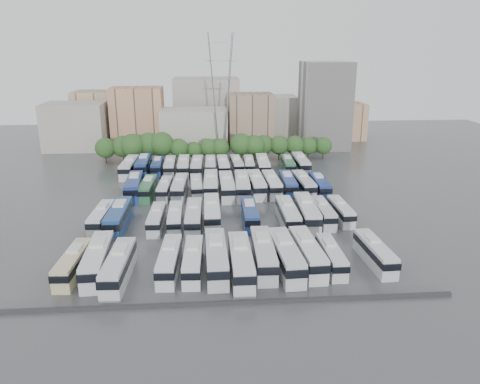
{
  "coord_description": "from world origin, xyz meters",
  "views": [
    {
      "loc": [
        -2.9,
        -83.78,
        30.54
      ],
      "look_at": [
        3.83,
        3.67,
        3.0
      ],
      "focal_mm": 35.0,
      "sensor_mm": 36.0,
      "label": 1
    }
  ],
  "objects": [
    {
      "name": "bus_r0_s0",
      "position": [
        -21.44,
        -23.41,
        1.76
      ],
      "size": [
        3.06,
        11.56,
        3.59
      ],
      "rotation": [
        0.0,
        0.0,
        -0.05
      ],
      "color": "beige",
      "rests_on": "ground"
    },
    {
      "name": "bus_r1_s0",
      "position": [
        -21.24,
        -5.24,
        1.78
      ],
      "size": [
        2.99,
        11.66,
        3.63
      ],
      "rotation": [
        0.0,
        0.0,
        -0.04
      ],
      "color": "silver",
      "rests_on": "ground"
    },
    {
      "name": "bus_r2_s9",
      "position": [
        8.04,
        12.14,
        2.03
      ],
      "size": [
        3.08,
        13.23,
        4.14
      ],
      "rotation": [
        0.0,
        0.0,
        0.02
      ],
      "color": "silver",
      "rests_on": "ground"
    },
    {
      "name": "bus_r1_s4",
      "position": [
        -8.34,
        -6.28,
        1.69
      ],
      "size": [
        2.53,
        11.01,
        3.45
      ],
      "rotation": [
        0.0,
        0.0,
        0.01
      ],
      "color": "silver",
      "rests_on": "ground"
    },
    {
      "name": "bus_r3_s8",
      "position": [
        5.08,
        30.77,
        1.76
      ],
      "size": [
        2.95,
        11.53,
        3.59
      ],
      "rotation": [
        0.0,
        0.0,
        0.04
      ],
      "color": "silver",
      "rests_on": "ground"
    },
    {
      "name": "bus_r0_s5",
      "position": [
        -4.9,
        -23.83,
        1.79
      ],
      "size": [
        2.93,
        11.68,
        3.64
      ],
      "rotation": [
        0.0,
        0.0,
        -0.03
      ],
      "color": "silver",
      "rests_on": "ground"
    },
    {
      "name": "bus_r3_s2",
      "position": [
        -14.84,
        30.95,
        1.75
      ],
      "size": [
        2.62,
        11.42,
        3.57
      ],
      "rotation": [
        0.0,
        0.0,
        0.01
      ],
      "color": "navy",
      "rests_on": "ground"
    },
    {
      "name": "bus_r2_s3",
      "position": [
        -11.53,
        11.71,
        1.67
      ],
      "size": [
        2.89,
        10.95,
        3.4
      ],
      "rotation": [
        0.0,
        0.0,
        -0.05
      ],
      "color": "silver",
      "rests_on": "ground"
    },
    {
      "name": "bus_r3_s13",
      "position": [
        21.3,
        29.83,
        2.02
      ],
      "size": [
        3.13,
        13.16,
        4.11
      ],
      "rotation": [
        0.0,
        0.0,
        -0.02
      ],
      "color": "silver",
      "rests_on": "ground"
    },
    {
      "name": "bus_r0_s13",
      "position": [
        21.45,
        -23.25,
        1.79
      ],
      "size": [
        3.0,
        11.73,
        3.65
      ],
      "rotation": [
        0.0,
        0.0,
        0.04
      ],
      "color": "silver",
      "rests_on": "ground"
    },
    {
      "name": "bus_r1_s12",
      "position": [
        18.16,
        -5.73,
        1.76
      ],
      "size": [
        2.56,
        11.42,
        3.58
      ],
      "rotation": [
        0.0,
        0.0,
        -0.01
      ],
      "color": "silver",
      "rests_on": "ground"
    },
    {
      "name": "parapet",
      "position": [
        0.0,
        -33.0,
        0.25
      ],
      "size": [
        56.0,
        0.5,
        0.5
      ],
      "primitive_type": "cube",
      "color": "#2D2D30",
      "rests_on": "ground"
    },
    {
      "name": "bus_r3_s5",
      "position": [
        -4.91,
        29.22,
        1.92
      ],
      "size": [
        3.12,
        12.57,
        3.92
      ],
      "rotation": [
        0.0,
        0.0,
        -0.03
      ],
      "color": "silver",
      "rests_on": "ground"
    },
    {
      "name": "bus_r0_s10",
      "position": [
        11.51,
        -23.06,
        2.01
      ],
      "size": [
        3.36,
        13.18,
        4.1
      ],
      "rotation": [
        0.0,
        0.0,
        0.04
      ],
      "color": "silver",
      "rests_on": "ground"
    },
    {
      "name": "electricity_pylon",
      "position": [
        2.0,
        50.0,
        18.66
      ],
      "size": [
        9.0,
        6.91,
        33.83
      ],
      "color": "slate",
      "rests_on": "ground"
    },
    {
      "name": "bus_r3_s12",
      "position": [
        17.96,
        29.56,
        1.82
      ],
      "size": [
        3.17,
        11.94,
        3.71
      ],
      "rotation": [
        0.0,
        0.0,
        -0.05
      ],
      "color": "#2B6541",
      "rests_on": "ground"
    },
    {
      "name": "bus_r2_s12",
      "position": [
        18.22,
        11.82,
        1.95
      ],
      "size": [
        3.26,
        12.74,
        3.97
      ],
      "rotation": [
        0.0,
        0.0,
        0.04
      ],
      "color": "silver",
      "rests_on": "ground"
    },
    {
      "name": "bus_r3_s4",
      "position": [
        -8.23,
        29.54,
        1.96
      ],
      "size": [
        2.86,
        12.77,
        4.0
      ],
      "rotation": [
        0.0,
        0.0,
        0.01
      ],
      "color": "silver",
      "rests_on": "ground"
    },
    {
      "name": "apartment_tower",
      "position": [
        34.0,
        58.0,
        13.0
      ],
      "size": [
        14.0,
        14.0,
        26.0
      ],
      "primitive_type": "cube",
      "color": "silver",
      "rests_on": "ground"
    },
    {
      "name": "bus_r0_s1",
      "position": [
        -18.17,
        -23.09,
        2.06
      ],
      "size": [
        3.49,
        13.46,
        4.19
      ],
      "rotation": [
        0.0,
        0.0,
        0.04
      ],
      "color": "silver",
      "rests_on": "ground"
    },
    {
      "name": "bus_r3_s1",
      "position": [
        -18.28,
        30.99,
        2.08
      ],
      "size": [
        2.97,
        13.49,
        4.23
      ],
      "rotation": [
        0.0,
        0.0,
        0.0
      ],
      "color": "navy",
      "rests_on": "ground"
    },
    {
      "name": "bus_r3_s7",
      "position": [
        1.55,
        29.18,
        1.9
      ],
      "size": [
        2.89,
        12.41,
        3.88
      ],
      "rotation": [
        0.0,
        0.0,
        0.02
      ],
      "color": "silver",
      "rests_on": "ground"
    },
    {
      "name": "bus_r2_s8",
      "position": [
        4.89,
        11.37,
        2.11
      ],
      "size": [
        3.58,
        13.79,
        4.29
      ],
      "rotation": [
        0.0,
        0.0,
        -0.04
      ],
      "color": "silver",
      "rests_on": "ground"
    },
    {
      "name": "tree_line",
      "position": [
        -2.97,
        42.1,
        4.38
      ],
      "size": [
        65.02,
        7.94,
        8.36
      ],
      "color": "black",
      "rests_on": "ground"
    },
    {
      "name": "bus_r0_s4",
      "position": [
        -8.2,
        -23.57,
        1.84
      ],
      "size": [
        3.2,
        12.05,
        3.75
      ],
      "rotation": [
        0.0,
        0.0,
        -0.05
      ],
      "color": "silver",
      "rests_on": "ground"
    },
    {
      "name": "bus_r0_s6",
      "position": [
        -1.63,
        -23.6,
        2.09
      ],
      "size": [
        3.13,
        13.61,
        4.26
      ],
      "rotation": [
        0.0,
        0.0,
        0.01
      ],
      "color": "silver",
      "rests_on": "ground"
    },
    {
      "name": "ground",
      "position": [
        0.0,
        0.0,
        0.0
      ],
      "size": [
        220.0,
        220.0,
        0.0
      ],
      "primitive_type": "plane",
      "color": "#424447",
      "rests_on": "ground"
    },
    {
      "name": "bus_r2_s5",
      "position": [
        -4.9,
        12.94,
        1.67
      ],
      "size": [
        2.83,
        10.93,
        3.4
      ],
      "rotation": [
        0.0,
        0.0,
        0.04
      ],
      "color": "silver",
      "rests_on": "ground"
    },
    {
      "name": "bus_r2_s11",
      "position": [
        14.94,
        12.42,
        1.91
      ],
      "size": [
        3.12,
        12.5,
        3.89
      ],
      "rotation": [
        0.0,
        0.0,
        -0.03
      ],
      "color": "navy",
      "rests_on": "ground"
    },
    {
      "name": "bus_r3_s9",
      "position": [
        8.22,
        31.03,
        1.68
      ],
      "size": [
        2.88,
        11.02,
        3.43
      ],
      "rotation": [
        0.0,
        0.0,
        -0.05
      ],
      "color": "silver",
      "rests_on": "ground"
    },
    {
      "name": "city_buildings",
      "position": [
        -7.46,
        71.86,
        7.87
      ],
      "size": [
        102.0,
        35.0,
        20.0
      ],
      "color": "#9E998E",
      "rests_on": "ground"
    },
    {
      "name": "bus_r0_s7",
      "position": [
        1.72,
        -25.2,
        2.09
      ],
      "size": [
        2.99,
        13.56,
        4.25
      ],
      "rotation": [
        0.0,
        0.0,
        -0.0
      ],
      "color": "silver",
      "rests_on": "ground"
    },
    {
      "name": "bus_r2_s6",
      "position": [
        -1.76,
        12.54,
        2.09
      ],
      "size": [
        3.27,
        13.62,
        4.25
      ],
      "rotation": [
        0.0,
        0.0,
        -0.02
      ],
      "color": "silver",
      "rests_on": "ground"
    },
    {
      "name": "bus_r2_s1",
      "position": [
        -18.04,
        12.5,
        2.1
      ],
      "size": [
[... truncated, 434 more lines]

